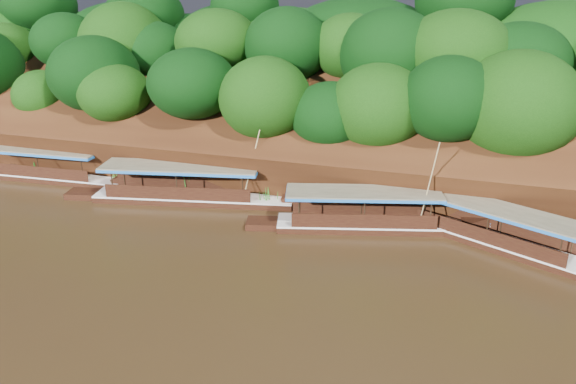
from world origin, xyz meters
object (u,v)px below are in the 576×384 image
boat_1 (386,220)px  boat_3 (64,174)px  boat_0 (518,244)px  boat_2 (206,194)px

boat_1 → boat_3: 26.14m
boat_0 → boat_3: boat_0 is taller
boat_1 → boat_2: bearing=161.4°
boat_1 → boat_3: bearing=161.5°
boat_0 → boat_1: boat_1 is taller
boat_2 → boat_1: bearing=-15.0°
boat_0 → boat_3: 34.12m
boat_1 → boat_2: 13.24m
boat_2 → boat_3: size_ratio=1.20×
boat_0 → boat_1: bearing=-161.5°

